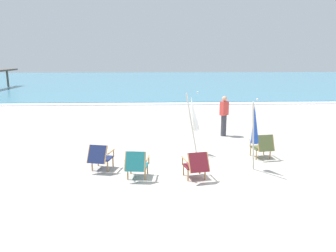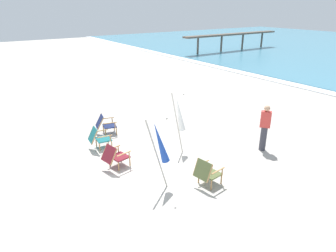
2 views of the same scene
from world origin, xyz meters
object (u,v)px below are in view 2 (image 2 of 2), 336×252
(beach_chair_front_right, at_px, (99,137))
(umbrella_furled_white, at_px, (179,114))
(beach_chair_back_right, at_px, (105,124))
(beach_chair_mid_center, at_px, (115,156))
(beach_chair_back_left, at_px, (207,172))
(person_near_chairs, at_px, (265,128))
(umbrella_furled_blue, at_px, (160,143))

(beach_chair_front_right, height_order, umbrella_furled_white, umbrella_furled_white)
(beach_chair_back_right, distance_m, beach_chair_mid_center, 2.75)
(beach_chair_back_left, distance_m, person_near_chairs, 3.16)
(umbrella_furled_white, bearing_deg, beach_chair_mid_center, -94.77)
(beach_chair_back_right, distance_m, umbrella_furled_blue, 4.41)
(beach_chair_back_right, relative_size, umbrella_furled_blue, 0.42)
(umbrella_furled_white, xyz_separation_m, person_near_chairs, (1.54, 2.47, -0.53))
(beach_chair_mid_center, relative_size, umbrella_furled_blue, 0.42)
(beach_chair_back_right, xyz_separation_m, beach_chair_mid_center, (2.63, -0.81, -0.00))
(beach_chair_back_left, relative_size, beach_chair_mid_center, 0.95)
(beach_chair_mid_center, distance_m, person_near_chairs, 5.09)
(beach_chair_back_right, height_order, beach_chair_mid_center, beach_chair_back_right)
(beach_chair_mid_center, distance_m, umbrella_furled_blue, 2.00)
(beach_chair_front_right, bearing_deg, umbrella_furled_blue, 8.12)
(umbrella_furled_white, bearing_deg, beach_chair_back_left, -15.79)
(beach_chair_front_right, distance_m, umbrella_furled_blue, 3.40)
(umbrella_furled_white, xyz_separation_m, umbrella_furled_blue, (1.48, -1.71, -0.02))
(umbrella_furled_white, bearing_deg, beach_chair_front_right, -128.93)
(beach_chair_back_left, distance_m, beach_chair_back_right, 5.04)
(beach_chair_front_right, height_order, person_near_chairs, person_near_chairs)
(beach_chair_mid_center, height_order, beach_chair_front_right, beach_chair_front_right)
(beach_chair_mid_center, height_order, umbrella_furled_white, umbrella_furled_white)
(beach_chair_back_left, bearing_deg, umbrella_furled_white, 164.21)
(beach_chair_mid_center, distance_m, umbrella_furled_white, 2.48)
(beach_chair_back_left, relative_size, umbrella_furled_white, 0.39)
(umbrella_furled_white, distance_m, person_near_chairs, 2.96)
(umbrella_furled_blue, height_order, person_near_chairs, umbrella_furled_blue)
(umbrella_furled_blue, bearing_deg, umbrella_furled_white, 130.92)
(umbrella_furled_blue, relative_size, person_near_chairs, 1.26)
(beach_chair_front_right, relative_size, umbrella_furled_white, 0.39)
(beach_chair_back_right, relative_size, umbrella_furled_white, 0.42)
(beach_chair_mid_center, relative_size, umbrella_furled_white, 0.41)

